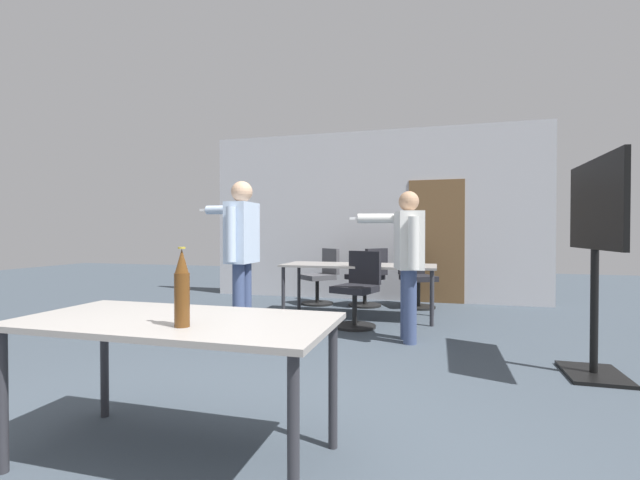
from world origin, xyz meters
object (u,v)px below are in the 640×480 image
object	(u,v)px
person_near_casual	(407,252)
drink_cup	(368,261)
beer_bottle	(182,289)
person_far_watching	(241,244)
office_chair_near_pushed	(321,278)
office_chair_mid_tucked	(358,291)
office_chair_far_left	(416,280)
office_chair_side_rolled	(368,279)
tv_screen	(595,237)

from	to	relation	value
person_near_casual	drink_cup	xyz separation A→B (m)	(-0.62, 1.26, -0.18)
beer_bottle	person_far_watching	bearing A→B (deg)	110.11
office_chair_near_pushed	office_chair_mid_tucked	bearing A→B (deg)	163.49
office_chair_mid_tucked	drink_cup	xyz separation A→B (m)	(0.02, 0.66, 0.34)
office_chair_mid_tucked	drink_cup	world-z (taller)	office_chair_mid_tucked
person_near_casual	office_chair_mid_tucked	world-z (taller)	person_near_casual
person_far_watching	office_chair_far_left	xyz separation A→B (m)	(1.76, 2.58, -0.62)
person_near_casual	office_chair_side_rolled	bearing A→B (deg)	6.51
office_chair_far_left	beer_bottle	bearing A→B (deg)	53.62
office_chair_mid_tucked	office_chair_far_left	size ratio (longest dim) A/B	1.01
office_chair_side_rolled	drink_cup	xyz separation A→B (m)	(0.12, -0.77, 0.35)
tv_screen	person_near_casual	distance (m)	1.72
office_chair_side_rolled	beer_bottle	distance (m)	4.97
tv_screen	person_far_watching	world-z (taller)	tv_screen
person_far_watching	person_near_casual	size ratio (longest dim) A/B	1.07
person_far_watching	office_chair_far_left	world-z (taller)	person_far_watching
office_chair_near_pushed	drink_cup	xyz separation A→B (m)	(0.91, -0.84, 0.36)
tv_screen	person_far_watching	bearing A→B (deg)	-95.78
office_chair_mid_tucked	beer_bottle	bearing A→B (deg)	105.44
office_chair_near_pushed	drink_cup	bearing A→B (deg)	-179.63
tv_screen	office_chair_far_left	size ratio (longest dim) A/B	1.91
person_near_casual	drink_cup	world-z (taller)	person_near_casual
person_near_casual	office_chair_near_pushed	distance (m)	2.65
tv_screen	office_chair_side_rolled	bearing A→B (deg)	-140.31
person_near_casual	beer_bottle	bearing A→B (deg)	150.48
office_chair_far_left	drink_cup	world-z (taller)	office_chair_far_left
office_chair_near_pushed	drink_cup	world-z (taller)	office_chair_near_pushed
office_chair_side_rolled	beer_bottle	xyz separation A→B (m)	(-0.10, -4.94, 0.47)
tv_screen	office_chair_mid_tucked	distance (m)	2.65
person_far_watching	office_chair_near_pushed	size ratio (longest dim) A/B	1.91
beer_bottle	drink_cup	distance (m)	4.18
office_chair_side_rolled	office_chair_mid_tucked	xyz separation A→B (m)	(0.09, -1.44, 0.01)
office_chair_side_rolled	beer_bottle	size ratio (longest dim) A/B	2.48
beer_bottle	drink_cup	world-z (taller)	beer_bottle
tv_screen	beer_bottle	size ratio (longest dim) A/B	4.74
office_chair_mid_tucked	tv_screen	bearing A→B (deg)	167.55
tv_screen	drink_cup	xyz separation A→B (m)	(-2.17, 1.98, -0.36)
office_chair_far_left	drink_cup	size ratio (longest dim) A/B	9.60
person_near_casual	beer_bottle	size ratio (longest dim) A/B	4.33
person_near_casual	office_chair_mid_tucked	size ratio (longest dim) A/B	1.73
person_far_watching	drink_cup	world-z (taller)	person_far_watching
office_chair_side_rolled	person_near_casual	bearing A→B (deg)	-123.62
office_chair_side_rolled	beer_bottle	bearing A→B (deg)	-144.75
office_chair_side_rolled	drink_cup	world-z (taller)	office_chair_side_rolled
person_far_watching	tv_screen	bearing A→B (deg)	-96.51
drink_cup	office_chair_far_left	bearing A→B (deg)	56.61
office_chair_near_pushed	person_near_casual	bearing A→B (deg)	169.15
office_chair_near_pushed	office_chair_mid_tucked	world-z (taller)	office_chair_mid_tucked
office_chair_side_rolled	office_chair_mid_tucked	world-z (taller)	office_chair_mid_tucked
office_chair_near_pushed	office_chair_far_left	size ratio (longest dim) A/B	0.98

